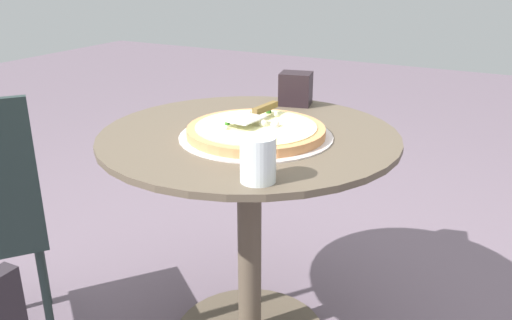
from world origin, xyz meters
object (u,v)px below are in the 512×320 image
object	(u,v)px
pizza_on_tray	(256,131)
napkin_dispenser	(296,89)
drinking_cup	(258,159)
patio_table	(249,201)
pizza_server	(256,113)

from	to	relation	value
pizza_on_tray	napkin_dispenser	world-z (taller)	napkin_dispenser
pizza_on_tray	napkin_dispenser	bearing A→B (deg)	7.19
drinking_cup	napkin_dispenser	size ratio (longest dim) A/B	0.95
patio_table	napkin_dispenser	size ratio (longest dim) A/B	7.86
pizza_server	napkin_dispenser	distance (m)	0.33
patio_table	pizza_server	distance (m)	0.27
pizza_on_tray	pizza_server	xyz separation A→B (m)	(0.04, 0.02, 0.04)
patio_table	drinking_cup	size ratio (longest dim) A/B	8.23
pizza_on_tray	drinking_cup	world-z (taller)	drinking_cup
pizza_on_tray	napkin_dispenser	size ratio (longest dim) A/B	3.94
drinking_cup	patio_table	bearing A→B (deg)	32.18
patio_table	drinking_cup	distance (m)	0.44
drinking_cup	pizza_server	bearing A→B (deg)	29.11
drinking_cup	napkin_dispenser	xyz separation A→B (m)	(0.64, 0.20, 0.00)
patio_table	napkin_dispenser	distance (m)	0.44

